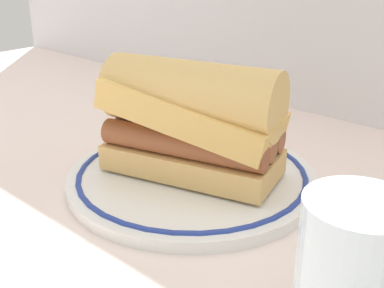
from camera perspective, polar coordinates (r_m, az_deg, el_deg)
The scene contains 4 objects.
ground_plane at distance 0.53m, azimuth -3.93°, elevation -4.51°, with size 1.50×1.50×0.00m, color silver.
plate at distance 0.52m, azimuth 0.00°, elevation -3.77°, with size 0.26×0.26×0.01m.
sausage_sandwich at distance 0.50m, azimuth 0.00°, elevation 3.02°, with size 0.20×0.13×0.12m.
butter_knife at distance 0.73m, azimuth -2.98°, elevation 3.81°, with size 0.05×0.14×0.01m.
Camera 1 is at (0.34, -0.33, 0.24)m, focal length 46.01 mm.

